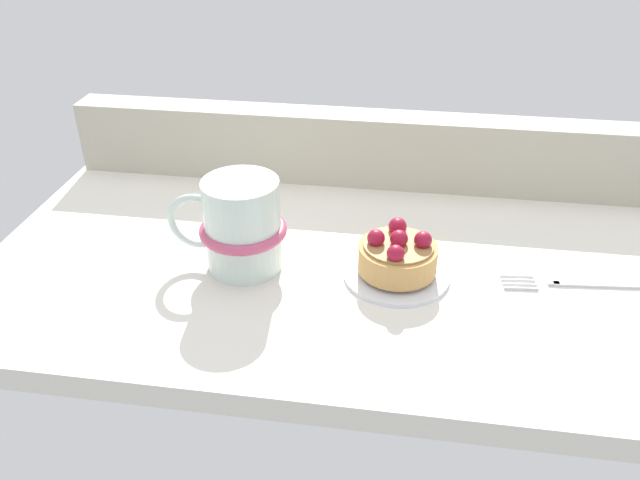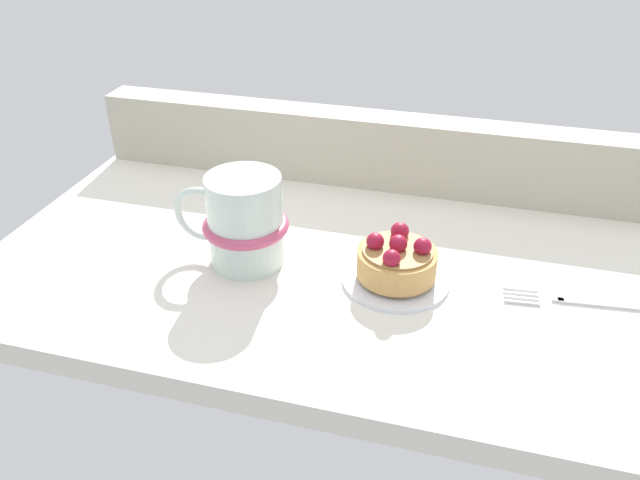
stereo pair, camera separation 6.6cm
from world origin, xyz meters
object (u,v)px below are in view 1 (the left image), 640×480
at_px(raspberry_tart, 398,254).
at_px(dessert_fork, 587,283).
at_px(coffee_mug, 241,226).
at_px(dessert_plate, 396,273).

distance_m(raspberry_tart, dessert_fork, 0.20).
xyz_separation_m(raspberry_tart, coffee_mug, (-0.16, -0.00, 0.02)).
height_order(coffee_mug, dessert_fork, coffee_mug).
bearing_deg(dessert_plate, raspberry_tart, 120.91).
height_order(raspberry_tart, coffee_mug, coffee_mug).
bearing_deg(dessert_plate, dessert_fork, 3.36).
height_order(dessert_plate, raspberry_tart, raspberry_tart).
distance_m(coffee_mug, dessert_fork, 0.36).
bearing_deg(dessert_fork, coffee_mug, -177.56).
bearing_deg(coffee_mug, raspberry_tart, 1.40).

